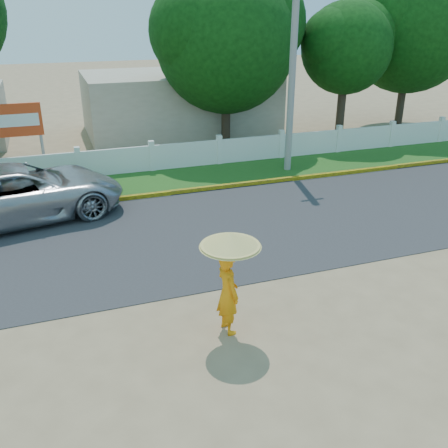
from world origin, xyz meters
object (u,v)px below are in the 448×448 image
Objects in this scene: monk_with_parasol at (229,269)px; billboard at (10,125)px; vehicle at (20,193)px; utility_pole at (292,79)px.

billboard is (-4.58, 12.92, 0.64)m from monk_with_parasol.
vehicle is 9.11m from monk_with_parasol.
billboard is at bearing 165.25° from utility_pole.
monk_with_parasol is 0.78× the size of billboard.
vehicle is at bearing 117.96° from monk_with_parasol.
utility_pole reaches higher than vehicle.
vehicle is at bearing -86.25° from billboard.
billboard is at bearing 109.53° from monk_with_parasol.
utility_pole is at bearing -14.75° from billboard.
utility_pole is 3.28× the size of monk_with_parasol.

